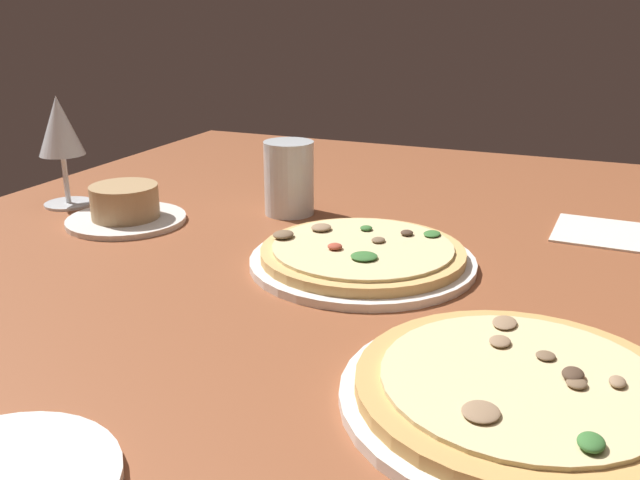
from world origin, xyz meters
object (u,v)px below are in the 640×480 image
water_glass (289,183)px  pizza_main (362,256)px  pizza_side (521,392)px  wine_glass_far (60,131)px  ramekin_on_saucer (125,208)px  paper_menu (637,237)px

water_glass → pizza_main: bearing=-133.2°
pizza_side → water_glass: water_glass is taller
wine_glass_far → water_glass: size_ratio=1.55×
pizza_main → pizza_side: same height
ramekin_on_saucer → water_glass: water_glass is taller
pizza_side → paper_menu: 49.15cm
ramekin_on_saucer → paper_menu: ramekin_on_saucer is taller
pizza_side → water_glass: bearing=44.1°
pizza_side → paper_menu: bearing=-10.8°
pizza_side → wine_glass_far: wine_glass_far is taller
pizza_main → ramekin_on_saucer: size_ratio=1.61×
water_glass → paper_menu: bearing=-81.0°
pizza_side → ramekin_on_saucer: ramekin_on_saucer is taller
water_glass → paper_menu: 49.32cm
pizza_main → pizza_side: (-24.26, -21.89, -0.01)cm
wine_glass_far → paper_menu: 85.08cm
wine_glass_far → water_glass: bearing=-74.5°
ramekin_on_saucer → water_glass: bearing=-56.1°
water_glass → paper_menu: water_glass is taller
pizza_side → wine_glass_far: size_ratio=1.70×
pizza_main → wine_glass_far: bearing=82.4°
wine_glass_far → paper_menu: bearing=-78.3°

